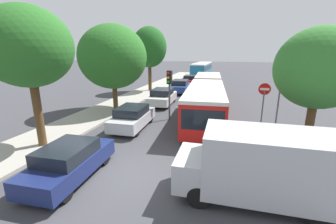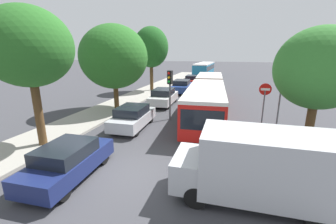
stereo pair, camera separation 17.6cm
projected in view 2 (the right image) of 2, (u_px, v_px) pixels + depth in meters
ground_plane at (129, 171)px, 8.98m from camera, size 200.00×200.00×0.00m
kerb_strip_left at (152, 89)px, 27.79m from camera, size 3.20×47.20×0.14m
articulated_bus at (208, 93)px, 18.18m from camera, size 3.64×15.95×2.35m
city_bus_rear at (204, 68)px, 43.58m from camera, size 2.80×11.44×2.45m
queued_car_navy at (68, 161)px, 8.38m from camera, size 1.82×3.98×1.36m
queued_car_silver at (133, 117)px, 13.91m from camera, size 1.86×4.08×1.40m
queued_car_white at (164, 97)px, 19.91m from camera, size 1.93×4.24×1.45m
queued_car_blue at (182, 86)px, 25.80m from camera, size 1.97×4.33×1.48m
queued_car_red at (192, 80)px, 31.22m from camera, size 1.90×4.16×1.42m
white_van at (261, 166)px, 6.91m from camera, size 5.04×2.08×2.31m
traffic_light at (170, 84)px, 15.16m from camera, size 0.37×0.39×3.40m
no_entry_sign at (264, 99)px, 13.41m from camera, size 0.70×0.08×2.82m
direction_sign_post at (281, 86)px, 13.82m from camera, size 0.12×1.40×3.60m
tree_left_near at (28, 48)px, 10.07m from camera, size 3.92×3.92×6.63m
tree_left_mid at (114, 57)px, 17.20m from camera, size 5.18×5.18×6.65m
tree_left_far at (151, 48)px, 25.55m from camera, size 3.96×3.96×7.37m
tree_right_near at (320, 71)px, 9.30m from camera, size 3.57×3.57×5.67m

